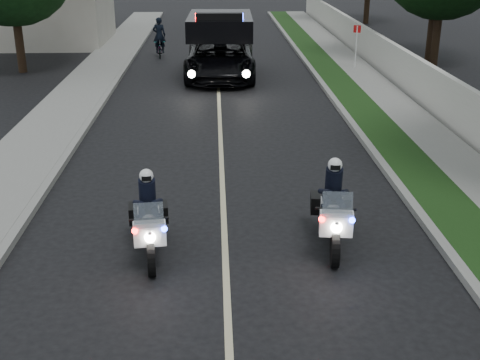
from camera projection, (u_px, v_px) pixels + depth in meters
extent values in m
plane|color=black|center=(226.00, 283.00, 10.62)|extent=(120.00, 120.00, 0.00)
cube|color=gray|center=(347.00, 118.00, 20.06)|extent=(0.20, 60.00, 0.15)
cube|color=#193814|center=(369.00, 117.00, 20.08)|extent=(1.20, 60.00, 0.16)
cube|color=gray|center=(409.00, 117.00, 20.13)|extent=(1.40, 60.00, 0.16)
cube|color=beige|center=(442.00, 96.00, 19.93)|extent=(0.22, 60.00, 1.50)
cube|color=gray|center=(90.00, 121.00, 19.74)|extent=(0.20, 60.00, 0.15)
cube|color=gray|center=(55.00, 121.00, 19.70)|extent=(2.00, 60.00, 0.16)
cube|color=#BFB78C|center=(220.00, 121.00, 19.92)|extent=(0.12, 50.00, 0.01)
imported|color=black|center=(221.00, 77.00, 26.22)|extent=(2.96, 6.13, 2.95)
imported|color=black|center=(160.00, 57.00, 30.63)|extent=(0.68, 1.59, 0.81)
imported|color=black|center=(160.00, 57.00, 30.63)|extent=(0.63, 0.44, 1.70)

